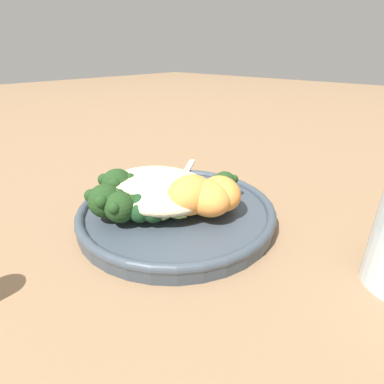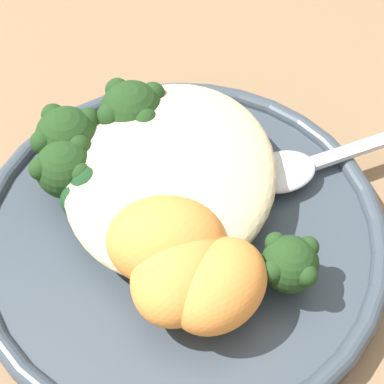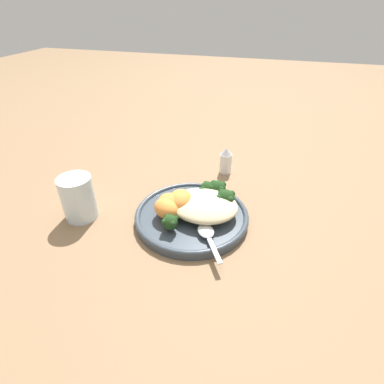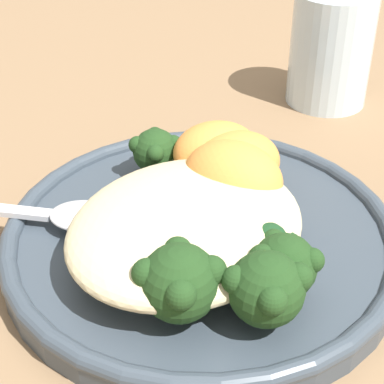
{
  "view_description": "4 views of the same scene",
  "coord_description": "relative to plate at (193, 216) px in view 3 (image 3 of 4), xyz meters",
  "views": [
    {
      "loc": [
        0.24,
        -0.22,
        0.2
      ],
      "look_at": [
        0.01,
        0.03,
        0.04
      ],
      "focal_mm": 28.0,
      "sensor_mm": 36.0,
      "label": 1
    },
    {
      "loc": [
        0.21,
        0.05,
        0.34
      ],
      "look_at": [
        -0.0,
        0.02,
        0.05
      ],
      "focal_mm": 60.0,
      "sensor_mm": 36.0,
      "label": 2
    },
    {
      "loc": [
        -0.15,
        0.52,
        0.43
      ],
      "look_at": [
        0.01,
        -0.01,
        0.06
      ],
      "focal_mm": 28.0,
      "sensor_mm": 36.0,
      "label": 3
    },
    {
      "loc": [
        -0.25,
        -0.19,
        0.27
      ],
      "look_at": [
        -0.02,
        0.01,
        0.06
      ],
      "focal_mm": 60.0,
      "sensor_mm": 36.0,
      "label": 4
    }
  ],
  "objects": [
    {
      "name": "broccoli_stalk_7",
      "position": [
        -0.01,
        -0.07,
        0.03
      ],
      "size": [
        0.07,
        0.08,
        0.04
      ],
      "rotation": [
        0.0,
        0.0,
        4.04
      ],
      "color": "#8EB25B",
      "rests_on": "plate"
    },
    {
      "name": "quinoa_mound",
      "position": [
        -0.02,
        -0.01,
        0.03
      ],
      "size": [
        0.15,
        0.13,
        0.04
      ],
      "primitive_type": "ellipsoid",
      "color": "beige",
      "rests_on": "plate"
    },
    {
      "name": "plate",
      "position": [
        0.0,
        0.0,
        0.0
      ],
      "size": [
        0.25,
        0.25,
        0.02
      ],
      "color": "#38424C",
      "rests_on": "ground_plane"
    },
    {
      "name": "ground_plane",
      "position": [
        0.0,
        -0.01,
        -0.01
      ],
      "size": [
        4.0,
        4.0,
        0.0
      ],
      "primitive_type": "plane",
      "color": "#846647"
    },
    {
      "name": "sweet_potato_chunk_3",
      "position": [
        0.05,
        0.01,
        0.03
      ],
      "size": [
        0.08,
        0.07,
        0.04
      ],
      "primitive_type": "ellipsoid",
      "rotation": [
        0.0,
        0.0,
        2.88
      ],
      "color": "orange",
      "rests_on": "plate"
    },
    {
      "name": "broccoli_stalk_2",
      "position": [
        -0.01,
        0.0,
        0.02
      ],
      "size": [
        0.07,
        0.07,
        0.03
      ],
      "rotation": [
        0.0,
        0.0,
        2.38
      ],
      "color": "#8EB25B",
      "rests_on": "plate"
    },
    {
      "name": "water_glass",
      "position": [
        0.25,
        0.06,
        0.04
      ],
      "size": [
        0.07,
        0.07,
        0.1
      ],
      "primitive_type": "cylinder",
      "color": "silver",
      "rests_on": "ground_plane"
    },
    {
      "name": "broccoli_stalk_0",
      "position": [
        0.03,
        0.05,
        0.02
      ],
      "size": [
        0.03,
        0.12,
        0.03
      ],
      "rotation": [
        0.0,
        0.0,
        1.48
      ],
      "color": "#8EB25B",
      "rests_on": "plate"
    },
    {
      "name": "sweet_potato_chunk_2",
      "position": [
        0.05,
        0.03,
        0.03
      ],
      "size": [
        0.08,
        0.07,
        0.04
      ],
      "primitive_type": "ellipsoid",
      "rotation": [
        0.0,
        0.0,
        2.58
      ],
      "color": "orange",
      "rests_on": "plate"
    },
    {
      "name": "salt_shaker",
      "position": [
        -0.03,
        -0.23,
        0.02
      ],
      "size": [
        0.03,
        0.03,
        0.07
      ],
      "color": "white",
      "rests_on": "ground_plane"
    },
    {
      "name": "broccoli_stalk_4",
      "position": [
        -0.03,
        -0.03,
        0.02
      ],
      "size": [
        0.09,
        0.04,
        0.03
      ],
      "rotation": [
        0.0,
        0.0,
        3.11
      ],
      "color": "#8EB25B",
      "rests_on": "plate"
    },
    {
      "name": "kale_tuft",
      "position": [
        0.01,
        -0.05,
        0.03
      ],
      "size": [
        0.04,
        0.05,
        0.03
      ],
      "color": "#193D1E",
      "rests_on": "plate"
    },
    {
      "name": "broccoli_stalk_5",
      "position": [
        -0.05,
        -0.04,
        0.03
      ],
      "size": [
        0.13,
        0.05,
        0.04
      ],
      "rotation": [
        0.0,
        0.0,
        3.3
      ],
      "color": "#8EB25B",
      "rests_on": "plate"
    },
    {
      "name": "broccoli_stalk_6",
      "position": [
        -0.03,
        -0.07,
        0.03
      ],
      "size": [
        0.11,
        0.09,
        0.04
      ],
      "rotation": [
        0.0,
        0.0,
        3.84
      ],
      "color": "#8EB25B",
      "rests_on": "plate"
    },
    {
      "name": "broccoli_stalk_3",
      "position": [
        -0.04,
        -0.0,
        0.02
      ],
      "size": [
        0.1,
        0.06,
        0.03
      ],
      "rotation": [
        0.0,
        0.0,
        2.74
      ],
      "color": "#8EB25B",
      "rests_on": "plate"
    },
    {
      "name": "spoon",
      "position": [
        -0.05,
        0.06,
        0.01
      ],
      "size": [
        0.08,
        0.11,
        0.01
      ],
      "rotation": [
        0.0,
        0.0,
        2.12
      ],
      "color": "silver",
      "rests_on": "plate"
    },
    {
      "name": "sweet_potato_chunk_1",
      "position": [
        0.03,
        -0.0,
        0.03
      ],
      "size": [
        0.06,
        0.07,
        0.05
      ],
      "primitive_type": "ellipsoid",
      "rotation": [
        0.0,
        0.0,
        1.73
      ],
      "color": "orange",
      "rests_on": "plate"
    },
    {
      "name": "broccoli_stalk_1",
      "position": [
        0.01,
        0.01,
        0.02
      ],
      "size": [
        0.04,
        0.08,
        0.03
      ],
      "rotation": [
        0.0,
        0.0,
        1.91
      ],
      "color": "#8EB25B",
      "rests_on": "plate"
    },
    {
      "name": "sweet_potato_chunk_0",
      "position": [
        0.04,
        0.01,
        0.03
      ],
      "size": [
        0.05,
        0.04,
        0.04
      ],
      "primitive_type": "ellipsoid",
      "rotation": [
        0.0,
        0.0,
        3.08
      ],
      "color": "orange",
      "rests_on": "plate"
    }
  ]
}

